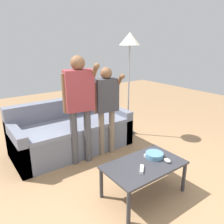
{
  "coord_description": "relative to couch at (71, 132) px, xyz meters",
  "views": [
    {
      "loc": [
        -1.44,
        -1.72,
        1.8
      ],
      "look_at": [
        0.13,
        0.44,
        0.93
      ],
      "focal_mm": 35.53,
      "sensor_mm": 36.0,
      "label": 1
    }
  ],
  "objects": [
    {
      "name": "ground_plane",
      "position": [
        -0.05,
        -1.52,
        -0.3
      ],
      "size": [
        12.0,
        12.0,
        0.0
      ],
      "primitive_type": "plane",
      "color": "#93704C"
    },
    {
      "name": "couch",
      "position": [
        0.0,
        0.0,
        0.0
      ],
      "size": [
        1.94,
        0.9,
        0.82
      ],
      "color": "slate",
      "rests_on": "ground"
    },
    {
      "name": "snack_bowl",
      "position": [
        0.37,
        -1.57,
        0.15
      ],
      "size": [
        0.22,
        0.22,
        0.06
      ],
      "primitive_type": "cylinder",
      "color": "teal",
      "rests_on": "coffee_table"
    },
    {
      "name": "player_center",
      "position": [
        -0.08,
        -0.5,
        0.71
      ],
      "size": [
        0.46,
        0.42,
        1.61
      ],
      "color": "#47474C",
      "rests_on": "ground"
    },
    {
      "name": "player_right",
      "position": [
        0.39,
        -0.5,
        0.59
      ],
      "size": [
        0.41,
        0.37,
        1.42
      ],
      "color": "#756656",
      "rests_on": "ground"
    },
    {
      "name": "game_remote_nunchuk",
      "position": [
        0.41,
        -1.74,
        0.14
      ],
      "size": [
        0.06,
        0.09,
        0.05
      ],
      "color": "white",
      "rests_on": "coffee_table"
    },
    {
      "name": "game_remote_wand_far",
      "position": [
        0.04,
        -1.69,
        0.13
      ],
      "size": [
        0.13,
        0.13,
        0.03
      ],
      "color": "white",
      "rests_on": "coffee_table"
    },
    {
      "name": "coffee_table",
      "position": [
        0.16,
        -1.61,
        0.07
      ],
      "size": [
        0.95,
        0.57,
        0.42
      ],
      "color": "#2D2D33",
      "rests_on": "ground"
    },
    {
      "name": "floor_lamp",
      "position": [
        1.2,
        -0.07,
        1.41
      ],
      "size": [
        0.38,
        0.38,
        1.94
      ],
      "color": "#2D2D33",
      "rests_on": "ground"
    },
    {
      "name": "game_remote_wand_near",
      "position": [
        0.31,
        -1.56,
        0.13
      ],
      "size": [
        0.07,
        0.16,
        0.03
      ],
      "color": "white",
      "rests_on": "coffee_table"
    }
  ]
}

